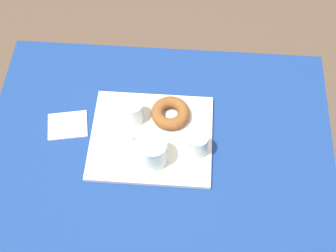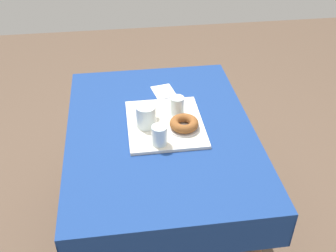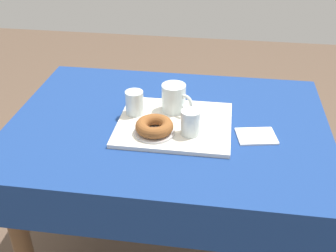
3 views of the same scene
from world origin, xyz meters
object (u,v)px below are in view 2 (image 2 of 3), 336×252
object	(u,v)px
paper_napkin	(164,92)
serving_tray	(165,124)
dining_table	(161,152)
water_glass_near	(177,107)
donut_plate_left	(184,128)
sugar_donut_left	(184,123)
tea_mug_left	(146,117)
water_glass_far	(159,136)

from	to	relation	value
paper_napkin	serving_tray	bearing A→B (deg)	174.02
dining_table	water_glass_near	world-z (taller)	water_glass_near
serving_tray	paper_napkin	bearing A→B (deg)	-5.98
donut_plate_left	paper_napkin	bearing A→B (deg)	7.93
sugar_donut_left	paper_napkin	xyz separation A→B (m)	(0.33, 0.05, -0.04)
dining_table	tea_mug_left	size ratio (longest dim) A/B	9.40
dining_table	water_glass_far	bearing A→B (deg)	171.66
water_glass_near	paper_napkin	size ratio (longest dim) A/B	0.68
water_glass_near	sugar_donut_left	bearing A→B (deg)	-173.70
water_glass_far	donut_plate_left	bearing A→B (deg)	-52.36
water_glass_near	donut_plate_left	world-z (taller)	water_glass_near
tea_mug_left	water_glass_far	size ratio (longest dim) A/B	1.38
dining_table	serving_tray	world-z (taller)	serving_tray
serving_tray	donut_plate_left	bearing A→B (deg)	-126.64
donut_plate_left	sugar_donut_left	size ratio (longest dim) A/B	1.08
dining_table	paper_napkin	bearing A→B (deg)	-10.03
water_glass_near	water_glass_far	world-z (taller)	same
donut_plate_left	paper_napkin	distance (m)	0.34
paper_napkin	sugar_donut_left	bearing A→B (deg)	-172.07
tea_mug_left	water_glass_near	bearing A→B (deg)	-63.49
tea_mug_left	paper_napkin	distance (m)	0.31
serving_tray	water_glass_near	xyz separation A→B (m)	(0.06, -0.06, 0.04)
tea_mug_left	water_glass_near	world-z (taller)	tea_mug_left
serving_tray	donut_plate_left	size ratio (longest dim) A/B	2.86
dining_table	paper_napkin	distance (m)	0.34
dining_table	water_glass_far	size ratio (longest dim) A/B	12.98
tea_mug_left	sugar_donut_left	size ratio (longest dim) A/B	0.94
dining_table	tea_mug_left	world-z (taller)	tea_mug_left
donut_plate_left	water_glass_near	bearing A→B (deg)	6.30
water_glass_near	sugar_donut_left	world-z (taller)	water_glass_near
serving_tray	tea_mug_left	world-z (taller)	tea_mug_left
water_glass_far	sugar_donut_left	bearing A→B (deg)	-52.36
water_glass_far	donut_plate_left	distance (m)	0.15
tea_mug_left	water_glass_far	bearing A→B (deg)	-163.13
tea_mug_left	serving_tray	bearing A→B (deg)	-81.61
serving_tray	tea_mug_left	distance (m)	0.10
dining_table	tea_mug_left	distance (m)	0.20
dining_table	water_glass_near	distance (m)	0.22
dining_table	tea_mug_left	xyz separation A→B (m)	(0.01, 0.06, 0.20)
tea_mug_left	paper_napkin	size ratio (longest dim) A/B	0.93
sugar_donut_left	serving_tray	bearing A→B (deg)	53.36
dining_table	sugar_donut_left	xyz separation A→B (m)	(-0.03, -0.10, 0.18)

